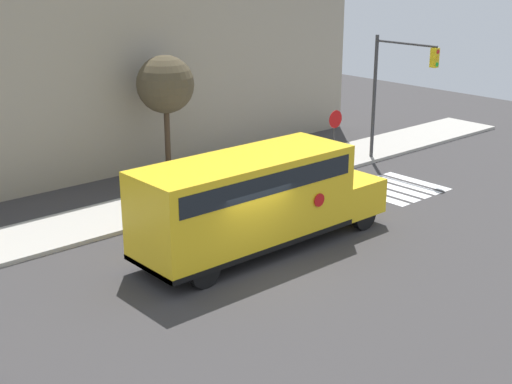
{
  "coord_description": "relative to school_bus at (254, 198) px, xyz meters",
  "views": [
    {
      "loc": [
        -13.1,
        -15.05,
        9.04
      ],
      "look_at": [
        1.4,
        1.47,
        1.74
      ],
      "focal_mm": 50.0,
      "sensor_mm": 36.0,
      "label": 1
    }
  ],
  "objects": [
    {
      "name": "ground_plane",
      "position": [
        -0.87,
        -0.97,
        -1.8
      ],
      "size": [
        60.0,
        60.0,
        0.0
      ],
      "primitive_type": "plane",
      "color": "#3A3838"
    },
    {
      "name": "sidewalk_strip",
      "position": [
        -0.87,
        5.53,
        -1.73
      ],
      "size": [
        44.0,
        3.0,
        0.15
      ],
      "color": "#B2ADA3",
      "rests_on": "ground"
    },
    {
      "name": "building_backdrop",
      "position": [
        -0.87,
        12.03,
        2.67
      ],
      "size": [
        32.0,
        4.0,
        8.94
      ],
      "color": "#9E937F",
      "rests_on": "ground"
    },
    {
      "name": "crosswalk_stripes",
      "position": [
        8.64,
        1.03,
        -1.8
      ],
      "size": [
        3.3,
        3.2,
        0.01
      ],
      "color": "white",
      "rests_on": "ground"
    },
    {
      "name": "school_bus",
      "position": [
        0.0,
        0.0,
        0.0
      ],
      "size": [
        9.14,
        2.57,
        3.17
      ],
      "color": "yellow",
      "rests_on": "ground"
    },
    {
      "name": "stop_sign",
      "position": [
        8.67,
        4.54,
        0.02
      ],
      "size": [
        0.78,
        0.1,
        2.69
      ],
      "color": "#38383A",
      "rests_on": "ground"
    },
    {
      "name": "traffic_light",
      "position": [
        11.24,
        3.51,
        1.98
      ],
      "size": [
        0.28,
        3.32,
        5.73
      ],
      "color": "#38383A",
      "rests_on": "ground"
    },
    {
      "name": "tree_near_sidewalk",
      "position": [
        2.51,
        8.42,
        2.18
      ],
      "size": [
        2.4,
        2.4,
        5.22
      ],
      "color": "#423323",
      "rests_on": "ground"
    }
  ]
}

